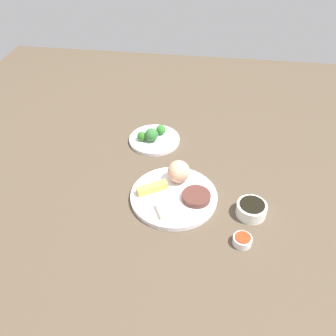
{
  "coord_description": "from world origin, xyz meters",
  "views": [
    {
      "loc": [
        0.88,
        0.09,
        0.84
      ],
      "look_at": [
        -0.05,
        -0.04,
        0.06
      ],
      "focal_mm": 38.44,
      "sensor_mm": 36.0,
      "label": 1
    }
  ],
  "objects_px": {
    "main_plate": "(174,196)",
    "soy_sauce_bowl": "(251,210)",
    "sauce_ramekin_sweet_and_sour": "(242,241)",
    "broccoli_plate": "(154,140)"
  },
  "relations": [
    {
      "from": "soy_sauce_bowl",
      "to": "sauce_ramekin_sweet_and_sour",
      "type": "height_order",
      "value": "soy_sauce_bowl"
    },
    {
      "from": "main_plate",
      "to": "sauce_ramekin_sweet_and_sour",
      "type": "relative_size",
      "value": 5.14
    },
    {
      "from": "main_plate",
      "to": "sauce_ramekin_sweet_and_sour",
      "type": "height_order",
      "value": "sauce_ramekin_sweet_and_sour"
    },
    {
      "from": "broccoli_plate",
      "to": "soy_sauce_bowl",
      "type": "height_order",
      "value": "soy_sauce_bowl"
    },
    {
      "from": "main_plate",
      "to": "sauce_ramekin_sweet_and_sour",
      "type": "bearing_deg",
      "value": 54.77
    },
    {
      "from": "soy_sauce_bowl",
      "to": "sauce_ramekin_sweet_and_sour",
      "type": "bearing_deg",
      "value": -13.3
    },
    {
      "from": "soy_sauce_bowl",
      "to": "sauce_ramekin_sweet_and_sour",
      "type": "relative_size",
      "value": 1.7
    },
    {
      "from": "sauce_ramekin_sweet_and_sour",
      "to": "soy_sauce_bowl",
      "type": "bearing_deg",
      "value": 166.7
    },
    {
      "from": "broccoli_plate",
      "to": "soy_sauce_bowl",
      "type": "relative_size",
      "value": 2.12
    },
    {
      "from": "main_plate",
      "to": "soy_sauce_bowl",
      "type": "xyz_separation_m",
      "value": [
        0.03,
        0.24,
        0.01
      ]
    }
  ]
}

